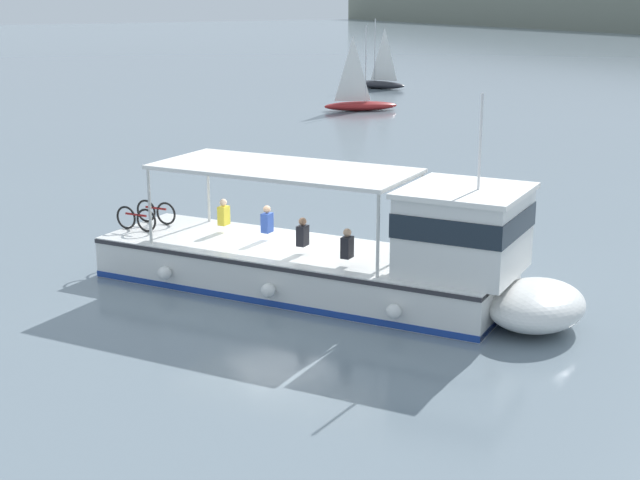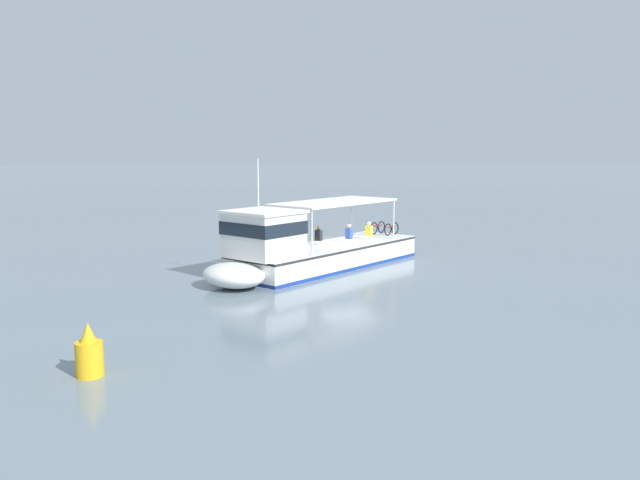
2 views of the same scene
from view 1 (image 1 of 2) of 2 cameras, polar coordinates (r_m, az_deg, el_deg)
name	(u,v)px [view 1 (image 1 of 2)]	position (r m, az deg, el deg)	size (l,w,h in m)	color
ground_plane	(279,280)	(24.88, -2.55, -2.48)	(400.00, 400.00, 0.00)	slate
ferry_main	(356,260)	(23.13, 2.23, -1.22)	(12.24, 9.71, 5.32)	white
sailboat_horizon_west	(378,82)	(74.37, 3.62, 9.75)	(4.89, 3.50, 5.40)	#232328
sailboat_far_left	(360,102)	(60.31, 2.49, 8.50)	(2.83, 5.00, 5.40)	maroon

